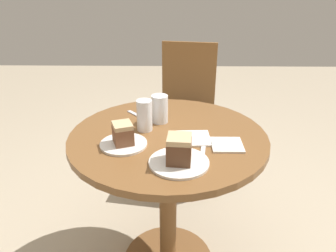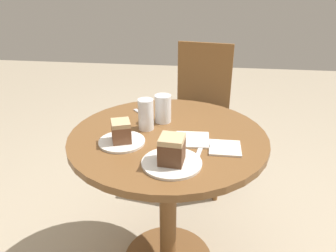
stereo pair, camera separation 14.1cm
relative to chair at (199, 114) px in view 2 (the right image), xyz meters
name	(u,v)px [view 2 (the right image)]	position (x,y,z in m)	size (l,w,h in m)	color
table	(168,171)	(-0.11, -0.86, 0.07)	(0.87, 0.87, 0.76)	brown
chair	(199,114)	(0.00, 0.00, 0.00)	(0.47, 0.49, 0.97)	brown
plate_near	(172,163)	(-0.07, -1.10, 0.27)	(0.23, 0.23, 0.01)	silver
plate_far	(122,142)	(-0.29, -0.96, 0.27)	(0.19, 0.19, 0.01)	silver
cake_slice_near	(172,150)	(-0.07, -1.10, 0.33)	(0.10, 0.10, 0.10)	brown
cake_slice_far	(121,131)	(-0.29, -0.96, 0.32)	(0.10, 0.10, 0.09)	brown
glass_lemonade	(146,116)	(-0.22, -0.82, 0.33)	(0.07, 0.07, 0.14)	beige
glass_water	(163,110)	(-0.15, -0.73, 0.32)	(0.08, 0.08, 0.13)	silver
napkin_stack	(192,140)	(0.00, -0.91, 0.27)	(0.15, 0.15, 0.01)	silver
fork	(199,152)	(0.03, -1.01, 0.27)	(0.04, 0.16, 0.00)	silver
spoon	(142,114)	(-0.27, -0.66, 0.27)	(0.11, 0.11, 0.00)	silver
napkin_side	(225,148)	(0.13, -0.96, 0.27)	(0.13, 0.13, 0.01)	silver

